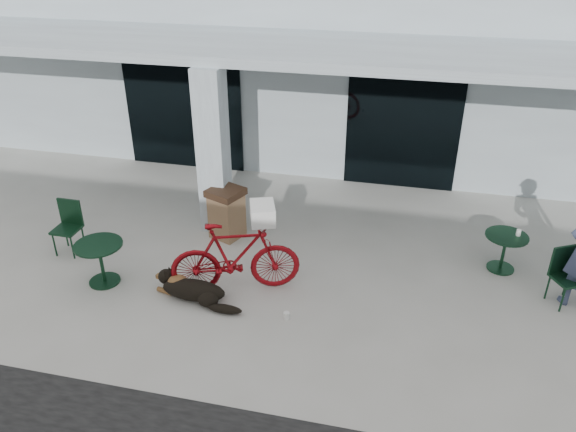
% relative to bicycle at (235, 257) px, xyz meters
% --- Properties ---
extents(ground, '(80.00, 80.00, 0.00)m').
position_rel_bicycle_xyz_m(ground, '(0.51, -0.40, -0.62)').
color(ground, beige).
rests_on(ground, ground).
extents(building, '(22.00, 7.00, 4.50)m').
position_rel_bicycle_xyz_m(building, '(0.51, 8.10, 1.63)').
color(building, silver).
rests_on(building, ground).
extents(storefront_glass_left, '(2.80, 0.06, 2.70)m').
position_rel_bicycle_xyz_m(storefront_glass_left, '(-2.69, 4.58, 0.73)').
color(storefront_glass_left, black).
rests_on(storefront_glass_left, ground).
extents(storefront_glass_right, '(2.40, 0.06, 2.70)m').
position_rel_bicycle_xyz_m(storefront_glass_right, '(2.31, 4.58, 0.73)').
color(storefront_glass_right, black).
rests_on(storefront_glass_right, ground).
extents(column, '(0.50, 0.50, 3.12)m').
position_rel_bicycle_xyz_m(column, '(-0.99, 1.90, 0.94)').
color(column, silver).
rests_on(column, ground).
extents(overhang, '(22.00, 2.80, 0.18)m').
position_rel_bicycle_xyz_m(overhang, '(0.51, 3.20, 2.59)').
color(overhang, silver).
rests_on(overhang, column).
extents(bicycle, '(2.14, 1.24, 1.24)m').
position_rel_bicycle_xyz_m(bicycle, '(0.00, 0.00, 0.00)').
color(bicycle, maroon).
rests_on(bicycle, ground).
extents(laundry_basket, '(0.51, 0.58, 0.29)m').
position_rel_bicycle_xyz_m(laundry_basket, '(0.42, 0.15, 0.77)').
color(laundry_basket, white).
rests_on(laundry_basket, bicycle).
extents(dog, '(1.25, 0.67, 0.40)m').
position_rel_bicycle_xyz_m(dog, '(-0.58, -0.41, -0.42)').
color(dog, black).
rests_on(dog, ground).
extents(cup_near_dog, '(0.10, 0.10, 0.11)m').
position_rel_bicycle_xyz_m(cup_near_dog, '(0.96, -0.55, -0.56)').
color(cup_near_dog, white).
rests_on(cup_near_dog, ground).
extents(cafe_table_near, '(1.03, 1.03, 0.73)m').
position_rel_bicycle_xyz_m(cafe_table_near, '(-2.21, -0.30, -0.25)').
color(cafe_table_near, '#133721').
rests_on(cafe_table_near, ground).
extents(cafe_chair_near, '(0.45, 0.49, 0.97)m').
position_rel_bicycle_xyz_m(cafe_chair_near, '(-3.27, 0.41, -0.13)').
color(cafe_chair_near, '#133721').
rests_on(cafe_chair_near, ground).
extents(cafe_table_far, '(0.91, 0.91, 0.67)m').
position_rel_bicycle_xyz_m(cafe_table_far, '(4.25, 1.60, -0.29)').
color(cafe_table_far, '#133721').
rests_on(cafe_table_far, ground).
extents(cafe_chair_far_a, '(0.59, 0.61, 0.94)m').
position_rel_bicycle_xyz_m(cafe_chair_far_a, '(5.10, 0.80, -0.15)').
color(cafe_chair_far_a, '#133721').
rests_on(cafe_chair_far_a, ground).
extents(cup_on_table, '(0.10, 0.10, 0.11)m').
position_rel_bicycle_xyz_m(cup_on_table, '(4.43, 1.64, 0.10)').
color(cup_on_table, white).
rests_on(cup_on_table, cafe_table_far).
extents(trash_receptacle, '(0.75, 0.75, 0.98)m').
position_rel_bicycle_xyz_m(trash_receptacle, '(-0.69, 1.61, -0.13)').
color(trash_receptacle, brown).
rests_on(trash_receptacle, ground).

